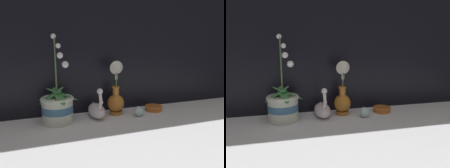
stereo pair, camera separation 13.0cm
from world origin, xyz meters
TOP-DOWN VIEW (x-y plane):
  - ground_plane at (0.00, 0.00)m, footprint 2.80×2.80m
  - window_backdrop at (0.00, 0.24)m, footprint 2.80×0.03m
  - orchid_potted_plant at (-0.30, 0.11)m, footprint 0.22×0.23m
  - swan_figurine at (-0.07, 0.12)m, footprint 0.10×0.21m
  - blue_vase at (0.06, 0.13)m, footprint 0.10×0.12m
  - glass_sphere at (0.17, 0.05)m, footprint 0.06×0.06m
  - amber_dish at (0.32, 0.12)m, footprint 0.12×0.12m

SIDE VIEW (x-z plane):
  - ground_plane at x=0.00m, z-range 0.00..0.00m
  - amber_dish at x=0.32m, z-range 0.00..0.04m
  - glass_sphere at x=0.17m, z-range 0.00..0.06m
  - swan_figurine at x=-0.07m, z-range -0.05..0.14m
  - orchid_potted_plant at x=-0.30m, z-range -0.15..0.34m
  - blue_vase at x=0.06m, z-range -0.05..0.29m
  - window_backdrop at x=0.00m, z-range 0.00..1.20m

